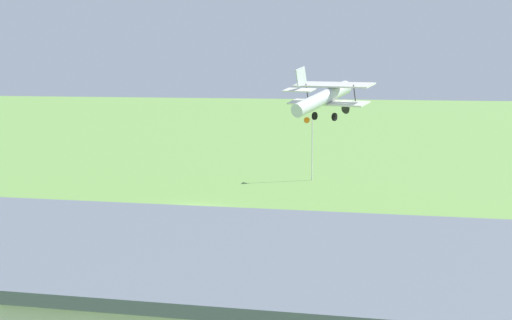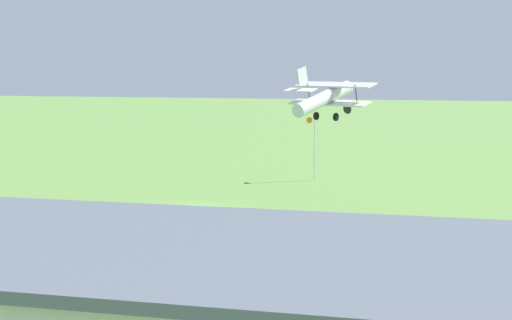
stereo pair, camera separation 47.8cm
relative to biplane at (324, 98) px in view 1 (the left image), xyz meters
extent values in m
plane|color=#608C42|center=(10.08, 2.63, -8.84)|extent=(400.00, 400.00, 0.00)
cube|color=#384251|center=(5.25, 35.36, -6.49)|extent=(10.00, 0.32, 4.70)
cylinder|color=silver|center=(0.13, 0.26, -0.06)|extent=(4.02, 6.73, 2.71)
cone|color=black|center=(-1.48, -3.05, -0.97)|extent=(1.07, 1.11, 0.91)
cube|color=silver|center=(-0.21, -0.43, -0.42)|extent=(7.01, 4.34, 0.45)
cube|color=silver|center=(-0.55, -1.12, 0.99)|extent=(7.01, 4.34, 0.45)
cube|color=silver|center=(1.35, 2.78, 1.71)|extent=(0.69, 1.28, 1.53)
cube|color=silver|center=(1.46, 3.00, 0.69)|extent=(2.73, 1.94, 0.29)
cylinder|color=black|center=(-0.88, 0.35, -1.48)|extent=(0.41, 0.64, 0.64)
cylinder|color=black|center=(0.82, -0.48, -1.48)|extent=(0.41, 0.64, 0.64)
cylinder|color=#332D28|center=(-2.43, 0.22, 0.29)|extent=(0.27, 0.44, 1.53)
cylinder|color=#332D28|center=(1.68, -1.77, 0.29)|extent=(0.27, 0.44, 1.53)
cylinder|color=navy|center=(-3.43, 21.58, -8.44)|extent=(0.36, 0.36, 0.79)
cylinder|color=#3F3F47|center=(-3.43, 21.58, -7.77)|extent=(0.42, 0.42, 0.56)
sphere|color=#D8AD84|center=(-3.43, 21.58, -7.38)|extent=(0.21, 0.21, 0.21)
cylinder|color=orange|center=(-12.28, 23.21, -8.42)|extent=(0.45, 0.45, 0.84)
cylinder|color=orange|center=(-12.28, 23.21, -7.71)|extent=(0.54, 0.54, 0.59)
sphere|color=beige|center=(-12.28, 23.21, -7.29)|extent=(0.23, 0.23, 0.23)
cylinder|color=#33723F|center=(-5.80, 21.74, -8.40)|extent=(0.39, 0.39, 0.88)
cylinder|color=#72338C|center=(-5.80, 21.74, -7.65)|extent=(0.46, 0.46, 0.62)
sphere|color=#9E704C|center=(-5.80, 21.74, -7.22)|extent=(0.24, 0.24, 0.24)
cylinder|color=silver|center=(3.62, -15.80, -5.77)|extent=(0.12, 0.12, 6.14)
cone|color=orange|center=(4.32, -15.80, -2.85)|extent=(1.07, 1.43, 0.60)
camera|label=1|loc=(-10.36, 66.36, 2.81)|focal=59.54mm
camera|label=2|loc=(-10.82, 66.25, 2.81)|focal=59.54mm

